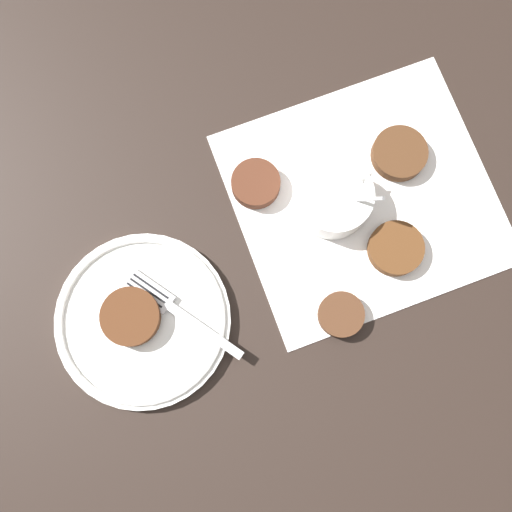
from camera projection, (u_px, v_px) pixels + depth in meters
ground_plane at (366, 209)px, 0.84m from camera, size 4.00×4.00×0.00m
napkin at (364, 198)px, 0.84m from camera, size 0.41×0.39×0.00m
sauce_bowl at (334, 199)px, 0.81m from camera, size 0.11×0.10×0.09m
fritter_0 at (256, 184)px, 0.83m from camera, size 0.07×0.07×0.02m
fritter_1 at (399, 154)px, 0.84m from camera, size 0.08×0.08×0.02m
fritter_2 at (396, 248)px, 0.81m from camera, size 0.08×0.08×0.02m
fritter_3 at (341, 315)px, 0.80m from camera, size 0.06×0.06×0.02m
serving_plate at (143, 320)px, 0.80m from camera, size 0.24×0.24×0.02m
fritter_on_plate at (130, 317)px, 0.78m from camera, size 0.08×0.08×0.02m
fork at (170, 307)px, 0.79m from camera, size 0.09×0.18×0.00m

